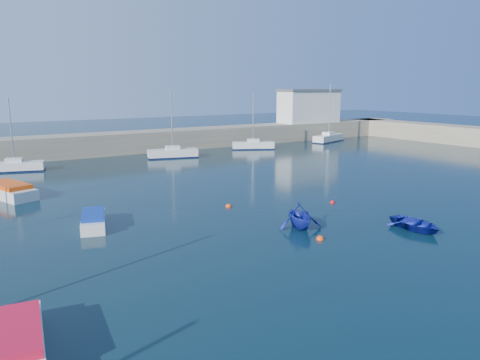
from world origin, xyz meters
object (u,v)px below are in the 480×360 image
dinghy_center (416,224)px  motorboat_2 (8,191)px  motorboat_0 (15,343)px  harbor_office (309,107)px  sailboat_5 (14,166)px  motorboat_1 (93,220)px  dinghy_left (300,215)px  sailboat_7 (253,145)px  sailboat_8 (329,138)px  sailboat_6 (173,153)px

dinghy_center → motorboat_2: bearing=135.3°
motorboat_0 → motorboat_2: motorboat_2 is taller
harbor_office → sailboat_5: (-44.50, -7.09, -4.56)m
motorboat_1 → dinghy_center: size_ratio=1.22×
motorboat_0 → dinghy_left: size_ratio=1.63×
sailboat_7 → sailboat_8: bearing=-59.9°
sailboat_6 → dinghy_center: 33.78m
dinghy_left → motorboat_0: bearing=-141.3°
sailboat_5 → dinghy_left: sailboat_5 is taller
motorboat_2 → dinghy_center: motorboat_2 is taller
motorboat_0 → dinghy_center: motorboat_0 is taller
motorboat_0 → sailboat_8: bearing=45.6°
sailboat_6 → motorboat_1: sailboat_6 is taller
harbor_office → sailboat_7: bearing=-158.1°
sailboat_8 → dinghy_center: 44.97m
sailboat_5 → dinghy_center: 37.97m
sailboat_6 → motorboat_2: 22.38m
harbor_office → motorboat_2: harbor_office is taller
sailboat_7 → dinghy_center: (-12.50, -35.01, -0.21)m
motorboat_0 → motorboat_2: size_ratio=0.83×
motorboat_0 → motorboat_1: 13.88m
harbor_office → dinghy_left: harbor_office is taller
sailboat_7 → motorboat_0: bearing=163.7°
sailboat_7 → dinghy_left: bearing=176.6°
sailboat_5 → sailboat_8: 44.13m
harbor_office → dinghy_center: size_ratio=3.01×
dinghy_center → sailboat_8: bearing=57.5°
sailboat_5 → harbor_office: bearing=-64.0°
motorboat_0 → sailboat_6: bearing=66.5°
motorboat_0 → motorboat_2: (2.76, 23.81, 0.04)m
sailboat_5 → motorboat_1: sailboat_5 is taller
sailboat_6 → dinghy_center: bearing=-164.7°
harbor_office → sailboat_7: harbor_office is taller
sailboat_6 → sailboat_7: 12.46m
harbor_office → sailboat_6: size_ratio=1.30×
sailboat_5 → dinghy_left: (11.43, -30.01, 0.24)m
harbor_office → sailboat_5: harbor_office is taller
motorboat_0 → motorboat_1: (5.96, 12.53, -0.05)m
sailboat_6 → dinghy_center: size_ratio=2.33×
motorboat_1 → dinghy_center: (15.78, -10.81, -0.10)m
dinghy_left → dinghy_center: bearing=-16.2°
sailboat_7 → motorboat_1: (-28.28, -24.20, -0.12)m
sailboat_6 → motorboat_1: 27.93m
sailboat_7 → dinghy_left: 35.92m
motorboat_1 → dinghy_left: 12.32m
motorboat_2 → harbor_office: bearing=3.3°
motorboat_1 → motorboat_2: (-3.20, 11.28, 0.09)m
sailboat_7 → harbor_office: bearing=-41.4°
sailboat_6 → dinghy_left: bearing=-175.3°
sailboat_7 → motorboat_1: bearing=157.3°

